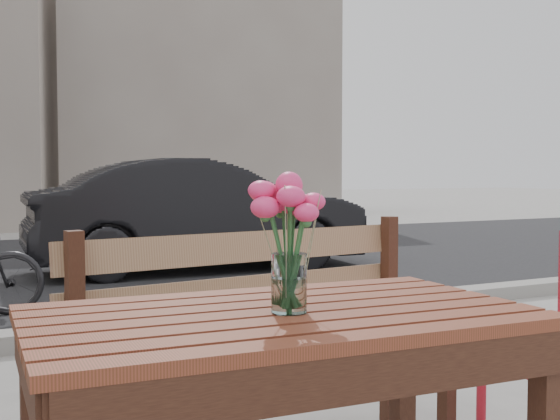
# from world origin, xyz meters

# --- Properties ---
(street) EXTENTS (30.00, 8.12, 0.12)m
(street) POSITION_xyz_m (0.00, 5.06, 0.03)
(street) COLOR black
(street) RESTS_ON ground
(main_table) EXTENTS (1.32, 0.82, 0.79)m
(main_table) POSITION_xyz_m (-0.24, -0.15, 0.66)
(main_table) COLOR #5D2E18
(main_table) RESTS_ON ground
(main_bench) EXTENTS (1.60, 0.63, 0.97)m
(main_bench) POSITION_xyz_m (0.11, 0.68, 0.59)
(main_bench) COLOR #8C6448
(main_bench) RESTS_ON ground
(main_vase) EXTENTS (0.19, 0.19, 0.35)m
(main_vase) POSITION_xyz_m (-0.24, -0.19, 1.01)
(main_vase) COLOR white
(main_vase) RESTS_ON main_table
(parked_car) EXTENTS (4.03, 1.61, 1.30)m
(parked_car) POSITION_xyz_m (1.85, 6.05, 0.65)
(parked_car) COLOR black
(parked_car) RESTS_ON ground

